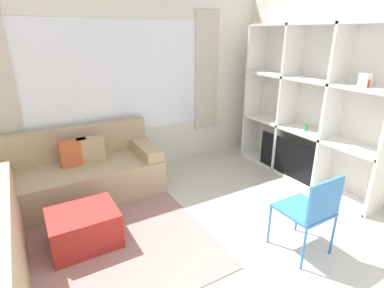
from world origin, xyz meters
name	(u,v)px	position (x,y,z in m)	size (l,w,h in m)	color
wall_back	(118,85)	(0.00, 3.24, 1.36)	(6.01, 0.11, 2.70)	silver
wall_right	(326,88)	(2.44, 1.60, 1.35)	(0.07, 4.41, 2.70)	silver
area_rug	(66,248)	(-1.12, 1.73, 0.01)	(2.78, 2.24, 0.01)	gray
shelving_unit	(309,109)	(2.25, 1.67, 1.05)	(0.38, 2.31, 2.20)	silver
couch_main	(81,174)	(-0.73, 2.76, 0.32)	(2.02, 0.89, 0.88)	tan
ottoman	(84,228)	(-0.92, 1.71, 0.19)	(0.67, 0.54, 0.39)	#A82823
folding_chair	(312,208)	(0.94, 0.47, 0.52)	(0.44, 0.46, 0.86)	#3375B7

